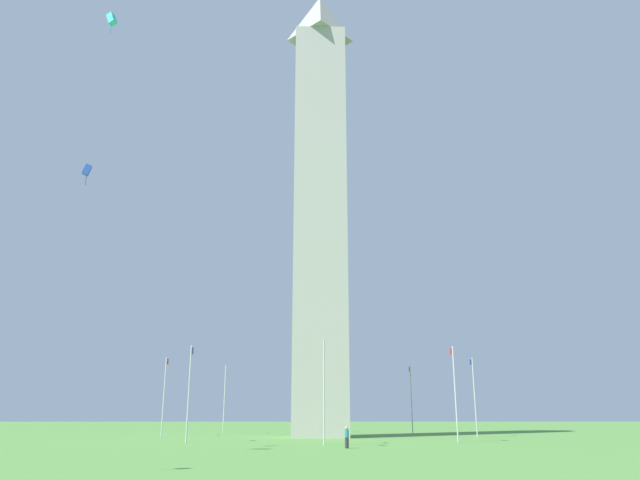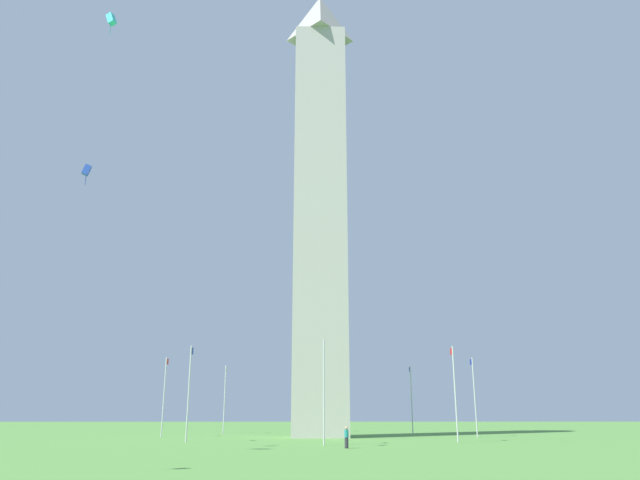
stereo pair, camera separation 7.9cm
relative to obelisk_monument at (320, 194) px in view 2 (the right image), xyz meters
name	(u,v)px [view 2 (the right image)]	position (x,y,z in m)	size (l,w,h in m)	color
ground_plane	(320,437)	(0.00, 0.00, -28.69)	(260.00, 260.00, 0.00)	#548C3D
obelisk_monument	(320,194)	(0.00, 0.00, 0.00)	(6.31, 6.31, 57.38)	#B7B2A8
flagpole_n	(318,397)	(17.59, 0.00, -23.93)	(1.12, 0.14, 8.73)	silver
flagpole_ne	(225,396)	(12.45, 12.40, -23.93)	(1.12, 0.14, 8.73)	silver
flagpole_e	(164,393)	(0.06, 17.53, -23.93)	(1.12, 0.14, 8.73)	silver
flagpole_se	(189,389)	(-12.34, 12.40, -23.93)	(1.12, 0.14, 8.73)	silver
flagpole_s	(324,386)	(-17.48, 0.00, -23.93)	(1.12, 0.14, 8.73)	silver
flagpole_sw	(455,389)	(-12.34, -12.40, -23.93)	(1.12, 0.14, 8.73)	silver
flagpole_w	(474,393)	(0.06, -17.53, -23.93)	(1.12, 0.14, 8.73)	silver
flagpole_nw	(411,396)	(12.45, -12.40, -23.93)	(1.12, 0.14, 8.73)	silver
person_teal_shirt	(346,437)	(-21.81, -1.62, -27.90)	(0.32, 0.32, 1.60)	#2D2D38
kite_blue_box	(87,170)	(-27.66, 18.09, -8.52)	(0.57, 0.74, 1.64)	blue
kite_cyan_box	(111,19)	(-31.78, 15.94, 1.73)	(0.68, 0.84, 1.77)	#33C6D1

